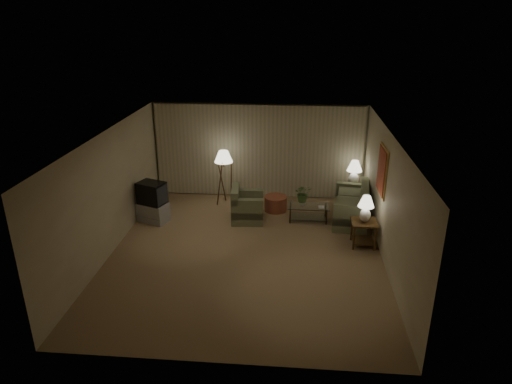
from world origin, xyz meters
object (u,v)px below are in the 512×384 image
sofa (351,207)px  side_table_near (364,229)px  armchair (248,207)px  vase (303,202)px  floor_lamp (224,176)px  coffee_table (308,210)px  tv_cabinet (153,212)px  crt_tv (152,193)px  side_table_far (353,192)px  ottoman (276,203)px  table_lamp_near (366,207)px  table_lamp_far (354,171)px

sofa → side_table_near: sofa is taller
armchair → vase: bearing=-88.7°
side_table_near → floor_lamp: floor_lamp is taller
coffee_table → floor_lamp: floor_lamp is taller
tv_cabinet → vase: size_ratio=5.15×
crt_tv → floor_lamp: (1.65, 1.32, 0.03)m
sofa → coffee_table: bearing=-77.6°
coffee_table → crt_tv: bearing=-174.3°
coffee_table → side_table_far: bearing=41.1°
ottoman → sofa: bearing=-13.3°
crt_tv → coffee_table: bearing=27.0°
ottoman → table_lamp_near: bearing=-40.8°
side_table_far → crt_tv: (-5.20, -1.47, 0.38)m
side_table_far → table_lamp_far: 0.62m
sofa → armchair: 2.65m
table_lamp_near → ottoman: 2.88m
coffee_table → ottoman: 1.04m
floor_lamp → vase: floor_lamp is taller
armchair → side_table_near: size_ratio=1.57×
ottoman → floor_lamp: bearing=166.1°
tv_cabinet → crt_tv: (0.00, 0.00, 0.53)m
floor_lamp → ottoman: 1.61m
table_lamp_far → coffee_table: bearing=-138.9°
table_lamp_far → tv_cabinet: table_lamp_far is taller
ottoman → vase: bearing=-38.2°
side_table_near → table_lamp_near: 0.56m
sofa → coffee_table: 1.09m
sofa → ottoman: bearing=-96.2°
armchair → ottoman: size_ratio=1.56×
armchair → crt_tv: (-2.41, -0.28, 0.43)m
armchair → tv_cabinet: bearing=92.9°
table_lamp_far → floor_lamp: bearing=-177.5°
armchair → vase: (1.41, 0.12, 0.14)m
table_lamp_near → coffee_table: table_lamp_near is taller
floor_lamp → ottoman: size_ratio=2.54×
table_lamp_near → vase: bearing=137.9°
tv_cabinet → ottoman: tv_cabinet is taller
armchair → tv_cabinet: (-2.41, -0.28, -0.10)m
coffee_table → ottoman: coffee_table is taller
side_table_near → sofa: bearing=96.3°
sofa → vase: size_ratio=11.12×
side_table_far → tv_cabinet: bearing=-164.2°
ottoman → vase: vase is taller
side_table_near → tv_cabinet: 5.27m
side_table_far → ottoman: size_ratio=0.99×
vase → armchair: bearing=-175.1°
table_lamp_far → sofa: bearing=-98.7°
tv_cabinet → coffee_table: bearing=27.0°
table_lamp_near → coffee_table: bearing=134.7°
side_table_near → vase: (-1.39, 1.25, 0.08)m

